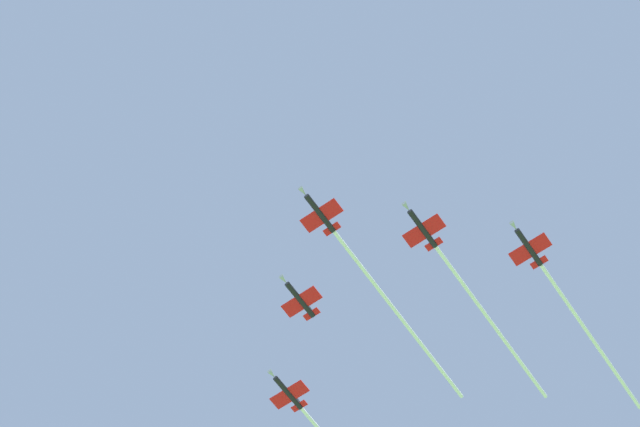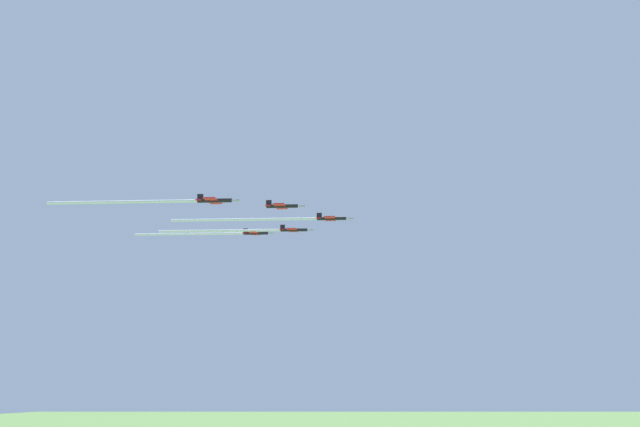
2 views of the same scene
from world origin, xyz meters
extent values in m
cylinder|color=black|center=(9.18, 5.43, 207.67)|extent=(10.10, 5.83, 1.30)
cone|color=#9EA3AD|center=(15.01, 2.58, 207.67)|extent=(2.66, 2.14, 1.23)
cube|color=red|center=(8.65, 5.69, 207.61)|extent=(7.54, 10.13, 0.21)
cube|color=red|center=(5.01, 7.48, 207.67)|extent=(3.25, 4.33, 0.21)
cube|color=black|center=(5.09, 7.43, 208.73)|extent=(1.78, 1.00, 2.12)
cylinder|color=white|center=(-20.01, 19.72, 207.67)|extent=(49.24, 24.72, 0.91)
cylinder|color=black|center=(2.40, 27.55, 206.34)|extent=(10.10, 5.83, 1.30)
cone|color=#9EA3AD|center=(8.23, 24.70, 206.34)|extent=(2.66, 2.14, 1.23)
cube|color=red|center=(1.87, 27.81, 206.28)|extent=(7.54, 10.13, 0.21)
cube|color=red|center=(-1.77, 29.59, 206.34)|extent=(3.25, 4.33, 0.21)
cube|color=black|center=(-1.68, 29.55, 207.40)|extent=(1.78, 1.00, 2.12)
cylinder|color=white|center=(-24.54, 40.74, 206.34)|extent=(44.76, 22.53, 0.91)
cylinder|color=black|center=(-12.44, -2.78, 209.00)|extent=(10.10, 5.83, 1.30)
cone|color=#9EA3AD|center=(-6.61, -5.63, 209.00)|extent=(2.66, 2.14, 1.23)
cube|color=red|center=(-12.97, -2.52, 208.95)|extent=(7.54, 10.13, 0.21)
cube|color=red|center=(-16.61, -0.74, 209.00)|extent=(3.25, 4.33, 0.21)
cube|color=black|center=(-16.53, -0.78, 210.07)|extent=(1.78, 1.00, 2.12)
cylinder|color=black|center=(-6.77, 50.84, 207.80)|extent=(10.10, 5.83, 1.30)
cone|color=#9EA3AD|center=(-0.94, 47.99, 207.80)|extent=(2.66, 2.14, 1.23)
cube|color=red|center=(-7.30, 51.10, 207.75)|extent=(7.54, 10.13, 0.21)
cube|color=red|center=(-10.94, 52.88, 207.80)|extent=(3.25, 4.33, 0.21)
cube|color=black|center=(-10.86, 52.84, 208.87)|extent=(1.78, 1.00, 2.12)
cylinder|color=white|center=(-33.11, 63.73, 207.80)|extent=(43.55, 21.93, 0.91)
cylinder|color=black|center=(-36.46, -9.83, 207.54)|extent=(10.10, 5.83, 1.30)
cone|color=#9EA3AD|center=(-30.63, -12.68, 207.54)|extent=(2.66, 2.14, 1.23)
cube|color=red|center=(-36.99, -9.57, 207.48)|extent=(7.54, 10.13, 0.21)
cube|color=red|center=(-40.63, -7.79, 207.54)|extent=(3.25, 4.33, 0.21)
cube|color=black|center=(-40.55, -7.83, 208.60)|extent=(1.78, 1.00, 2.12)
cylinder|color=white|center=(-62.81, 3.07, 207.54)|extent=(43.56, 21.94, 0.91)
camera|label=1|loc=(98.47, 19.94, 3.12)|focal=56.32mm
camera|label=2|loc=(-67.13, -171.75, 172.43)|focal=30.31mm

